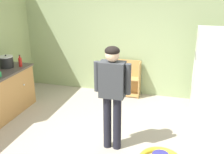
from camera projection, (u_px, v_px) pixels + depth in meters
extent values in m
plane|color=#B0A698|center=(99.00, 144.00, 4.38)|extent=(12.00, 12.00, 0.00)
cube|color=#9DB27D|center=(129.00, 38.00, 6.04)|extent=(5.20, 0.06, 2.70)
sphere|color=silver|center=(24.00, 85.00, 5.41)|extent=(0.04, 0.04, 0.04)
cube|color=white|center=(213.00, 77.00, 4.88)|extent=(0.70, 0.68, 1.78)
cylinder|color=silver|center=(193.00, 73.00, 4.79)|extent=(0.02, 0.02, 0.50)
cube|color=#333333|center=(196.00, 55.00, 4.84)|extent=(0.01, 0.67, 0.01)
cube|color=tan|center=(107.00, 77.00, 6.27)|extent=(0.02, 0.28, 0.85)
cube|color=tan|center=(140.00, 80.00, 6.08)|extent=(0.02, 0.28, 0.85)
cube|color=tan|center=(124.00, 77.00, 6.29)|extent=(0.80, 0.02, 0.85)
cube|color=tan|center=(123.00, 94.00, 6.30)|extent=(0.76, 0.24, 0.02)
cube|color=tan|center=(123.00, 78.00, 6.17)|extent=(0.76, 0.24, 0.02)
cube|color=purple|center=(109.00, 88.00, 6.33)|extent=(0.03, 0.17, 0.21)
cube|color=green|center=(109.00, 73.00, 6.20)|extent=(0.03, 0.17, 0.18)
cube|color=#414533|center=(111.00, 89.00, 6.32)|extent=(0.02, 0.17, 0.17)
cube|color=beige|center=(110.00, 73.00, 6.19)|extent=(0.02, 0.17, 0.18)
cube|color=olive|center=(113.00, 89.00, 6.30)|extent=(0.02, 0.17, 0.21)
cube|color=orange|center=(112.00, 73.00, 6.17)|extent=(0.03, 0.17, 0.21)
cube|color=#348050|center=(116.00, 90.00, 6.29)|extent=(0.03, 0.17, 0.18)
cube|color=orange|center=(116.00, 74.00, 6.15)|extent=(0.02, 0.17, 0.17)
cube|color=red|center=(118.00, 88.00, 6.26)|extent=(0.03, 0.17, 0.25)
cube|color=#873D90|center=(118.00, 74.00, 6.14)|extent=(0.02, 0.17, 0.19)
cube|color=#326098|center=(121.00, 90.00, 6.26)|extent=(0.02, 0.17, 0.16)
cube|color=gold|center=(122.00, 75.00, 6.12)|extent=(0.02, 0.17, 0.16)
cylinder|color=black|center=(107.00, 122.00, 4.17)|extent=(0.13, 0.13, 0.90)
cylinder|color=black|center=(117.00, 123.00, 4.13)|extent=(0.13, 0.13, 0.90)
cube|color=#3A3E43|center=(112.00, 80.00, 3.91)|extent=(0.38, 0.22, 0.55)
cylinder|color=#3A3E43|center=(97.00, 76.00, 3.96)|extent=(0.09, 0.09, 0.47)
cylinder|color=#3A3E43|center=(128.00, 79.00, 3.84)|extent=(0.09, 0.09, 0.47)
sphere|color=beige|center=(112.00, 55.00, 3.78)|extent=(0.21, 0.21, 0.21)
ellipsoid|color=black|center=(112.00, 51.00, 3.76)|extent=(0.22, 0.22, 0.14)
cylinder|color=black|center=(6.00, 62.00, 5.37)|extent=(0.27, 0.27, 0.22)
cylinder|color=silver|center=(6.00, 57.00, 5.33)|extent=(0.28, 0.28, 0.02)
sphere|color=black|center=(6.00, 56.00, 5.32)|extent=(0.03, 0.03, 0.03)
cylinder|color=red|center=(20.00, 62.00, 5.43)|extent=(0.07, 0.07, 0.18)
cylinder|color=red|center=(20.00, 57.00, 5.39)|extent=(0.03, 0.03, 0.05)
cylinder|color=black|center=(19.00, 55.00, 5.38)|extent=(0.04, 0.03, 0.02)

